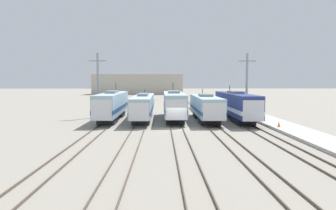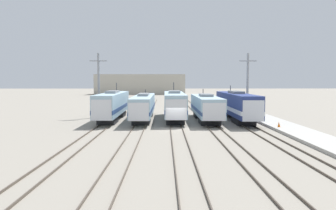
{
  "view_description": "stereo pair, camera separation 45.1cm",
  "coord_description": "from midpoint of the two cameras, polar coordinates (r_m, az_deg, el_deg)",
  "views": [
    {
      "loc": [
        -1.83,
        -39.84,
        5.87
      ],
      "look_at": [
        -0.99,
        3.4,
        2.63
      ],
      "focal_mm": 35.0,
      "sensor_mm": 36.0,
      "label": 1
    },
    {
      "loc": [
        -1.38,
        -39.84,
        5.87
      ],
      "look_at": [
        -0.99,
        3.4,
        2.63
      ],
      "focal_mm": 35.0,
      "sensor_mm": 36.0,
      "label": 2
    }
  ],
  "objects": [
    {
      "name": "ground_plane",
      "position": [
        40.3,
        1.78,
        -4.09
      ],
      "size": [
        400.0,
        400.0,
        0.0
      ],
      "primitive_type": "plane",
      "color": "gray"
    },
    {
      "name": "rail_pair_far_left",
      "position": [
        40.97,
        -11.24,
        -3.93
      ],
      "size": [
        1.5,
        120.0,
        0.15
      ],
      "color": "#4C4238",
      "rests_on": "ground_plane"
    },
    {
      "name": "rail_pair_center_left",
      "position": [
        40.37,
        -4.78,
        -3.98
      ],
      "size": [
        1.51,
        120.0,
        0.15
      ],
      "color": "#4C4238",
      "rests_on": "ground_plane"
    },
    {
      "name": "rail_pair_center",
      "position": [
        40.29,
        1.78,
        -3.98
      ],
      "size": [
        1.51,
        120.0,
        0.15
      ],
      "color": "#4C4238",
      "rests_on": "ground_plane"
    },
    {
      "name": "rail_pair_center_right",
      "position": [
        40.74,
        8.28,
        -3.94
      ],
      "size": [
        1.51,
        120.0,
        0.15
      ],
      "color": "#4C4238",
      "rests_on": "ground_plane"
    },
    {
      "name": "rail_pair_far_right",
      "position": [
        41.69,
        14.57,
        -3.84
      ],
      "size": [
        1.5,
        120.0,
        0.15
      ],
      "color": "#4C4238",
      "rests_on": "ground_plane"
    },
    {
      "name": "locomotive_far_left",
      "position": [
        49.16,
        -9.42,
        -0.01
      ],
      "size": [
        2.8,
        17.99,
        5.5
      ],
      "color": "#232326",
      "rests_on": "ground_plane"
    },
    {
      "name": "locomotive_center_left",
      "position": [
        49.06,
        -4.02,
        -0.2
      ],
      "size": [
        2.77,
        19.77,
        4.41
      ],
      "color": "#232326",
      "rests_on": "ground_plane"
    },
    {
      "name": "locomotive_center",
      "position": [
        48.51,
        1.38,
        -0.0
      ],
      "size": [
        2.96,
        16.94,
        5.59
      ],
      "color": "#232326",
      "rests_on": "ground_plane"
    },
    {
      "name": "locomotive_center_right",
      "position": [
        47.82,
        6.95,
        -0.35
      ],
      "size": [
        3.13,
        16.61,
        4.53
      ],
      "color": "#232326",
      "rests_on": "ground_plane"
    },
    {
      "name": "locomotive_far_right",
      "position": [
        49.4,
        12.14,
        -0.05
      ],
      "size": [
        2.86,
        19.5,
        5.06
      ],
      "color": "black",
      "rests_on": "ground_plane"
    },
    {
      "name": "catenary_tower_left",
      "position": [
        53.0,
        -11.74,
        3.56
      ],
      "size": [
        2.77,
        0.37,
        10.18
      ],
      "color": "gray",
      "rests_on": "ground_plane"
    },
    {
      "name": "catenary_tower_right",
      "position": [
        53.68,
        13.92,
        3.53
      ],
      "size": [
        2.77,
        0.37,
        10.18
      ],
      "color": "gray",
      "rests_on": "ground_plane"
    },
    {
      "name": "platform",
      "position": [
        42.98,
        20.06,
        -3.6
      ],
      "size": [
        4.0,
        120.0,
        0.33
      ],
      "color": "#A8A59E",
      "rests_on": "ground_plane"
    },
    {
      "name": "traffic_cone",
      "position": [
        41.45,
        19.06,
        -3.19
      ],
      "size": [
        0.32,
        0.32,
        0.63
      ],
      "color": "orange",
      "rests_on": "platform"
    },
    {
      "name": "depot_building",
      "position": [
        141.03,
        -4.72,
        3.61
      ],
      "size": [
        37.82,
        10.92,
        8.48
      ],
      "color": "#B2AD9E",
      "rests_on": "ground_plane"
    }
  ]
}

